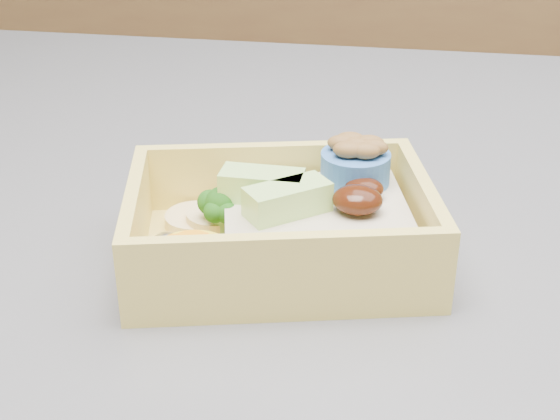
# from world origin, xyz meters

# --- Properties ---
(bento_box) EXTENTS (0.19, 0.16, 0.06)m
(bento_box) POSITION_xyz_m (0.03, -0.14, 0.94)
(bento_box) COLOR #E8CE60
(bento_box) RESTS_ON island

